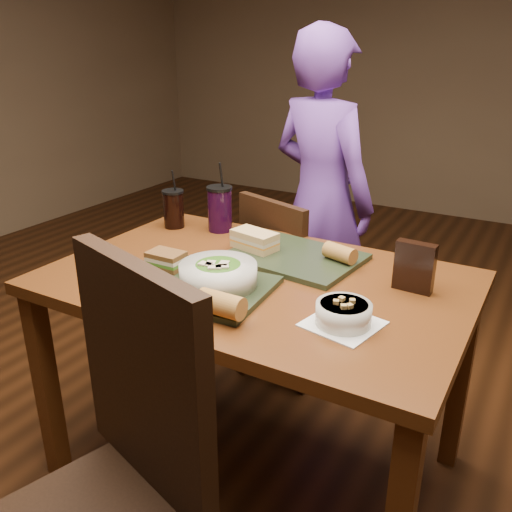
# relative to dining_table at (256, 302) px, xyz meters

# --- Properties ---
(ground) EXTENTS (6.00, 6.00, 0.00)m
(ground) POSITION_rel_dining_table_xyz_m (0.00, 0.00, -0.66)
(ground) COLOR #381C0B
(ground) RESTS_ON ground
(dining_table) EXTENTS (1.30, 0.85, 0.75)m
(dining_table) POSITION_rel_dining_table_xyz_m (0.00, 0.00, 0.00)
(dining_table) COLOR #5A2E12
(dining_table) RESTS_ON ground
(chair_near) EXTENTS (0.56, 0.57, 1.03)m
(chair_near) POSITION_rel_dining_table_xyz_m (0.08, -0.73, -0.08)
(chair_near) COLOR black
(chair_near) RESTS_ON ground
(chair_far) EXTENTS (0.47, 0.48, 0.85)m
(chair_far) POSITION_rel_dining_table_xyz_m (-0.20, 0.56, -0.19)
(chair_far) COLOR black
(chair_far) RESTS_ON ground
(diner) EXTENTS (0.64, 0.51, 1.52)m
(diner) POSITION_rel_dining_table_xyz_m (-0.17, 0.89, 0.10)
(diner) COLOR #643697
(diner) RESTS_ON ground
(tray_near) EXTENTS (0.44, 0.35, 0.02)m
(tray_near) POSITION_rel_dining_table_xyz_m (-0.10, -0.17, 0.10)
(tray_near) COLOR black
(tray_near) RESTS_ON dining_table
(tray_far) EXTENTS (0.45, 0.36, 0.02)m
(tray_far) POSITION_rel_dining_table_xyz_m (0.04, 0.19, 0.10)
(tray_far) COLOR black
(tray_far) RESTS_ON dining_table
(salad_bowl) EXTENTS (0.23, 0.23, 0.08)m
(salad_bowl) POSITION_rel_dining_table_xyz_m (-0.05, -0.14, 0.15)
(salad_bowl) COLOR silver
(salad_bowl) RESTS_ON tray_near
(soup_bowl) EXTENTS (0.21, 0.21, 0.07)m
(soup_bowl) POSITION_rel_dining_table_xyz_m (0.35, -0.16, 0.12)
(soup_bowl) COLOR white
(soup_bowl) RESTS_ON dining_table
(sandwich_near) EXTENTS (0.12, 0.08, 0.05)m
(sandwich_near) POSITION_rel_dining_table_xyz_m (-0.26, -0.12, 0.14)
(sandwich_near) COLOR #593819
(sandwich_near) RESTS_ON tray_near
(sandwich_far) EXTENTS (0.17, 0.12, 0.06)m
(sandwich_far) POSITION_rel_dining_table_xyz_m (-0.11, 0.17, 0.14)
(sandwich_far) COLOR tan
(sandwich_far) RESTS_ON tray_far
(baguette_near) EXTENTS (0.13, 0.07, 0.06)m
(baguette_near) POSITION_rel_dining_table_xyz_m (0.07, -0.30, 0.14)
(baguette_near) COLOR #AD7533
(baguette_near) RESTS_ON tray_near
(baguette_far) EXTENTS (0.12, 0.08, 0.05)m
(baguette_far) POSITION_rel_dining_table_xyz_m (0.19, 0.21, 0.14)
(baguette_far) COLOR #AD7533
(baguette_far) RESTS_ON tray_far
(cup_cola) EXTENTS (0.09, 0.09, 0.23)m
(cup_cola) POSITION_rel_dining_table_xyz_m (-0.53, 0.26, 0.17)
(cup_cola) COLOR black
(cup_cola) RESTS_ON dining_table
(cup_berry) EXTENTS (0.10, 0.10, 0.27)m
(cup_berry) POSITION_rel_dining_table_xyz_m (-0.35, 0.32, 0.18)
(cup_berry) COLOR black
(cup_berry) RESTS_ON dining_table
(chip_bag) EXTENTS (0.12, 0.04, 0.15)m
(chip_bag) POSITION_rel_dining_table_xyz_m (0.45, 0.15, 0.17)
(chip_bag) COLOR black
(chip_bag) RESTS_ON dining_table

